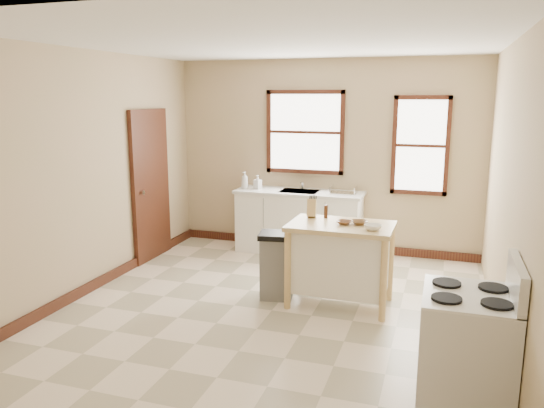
{
  "coord_description": "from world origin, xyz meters",
  "views": [
    {
      "loc": [
        1.67,
        -5.12,
        2.29
      ],
      "look_at": [
        -0.13,
        0.4,
        1.09
      ],
      "focal_mm": 35.0,
      "sensor_mm": 36.0,
      "label": 1
    }
  ],
  "objects_px": {
    "dish_rack": "(344,190)",
    "gas_stove": "(467,334)",
    "soap_bottle_a": "(245,180)",
    "kitchen_island": "(340,264)",
    "trash_bin": "(277,265)",
    "bowl_a": "(344,222)",
    "bowl_b": "(360,223)",
    "pepper_grinder": "(326,212)",
    "knife_block": "(312,209)",
    "soap_bottle_b": "(258,182)",
    "bowl_c": "(373,227)"
  },
  "relations": [
    {
      "from": "bowl_b",
      "to": "soap_bottle_a",
      "type": "bearing_deg",
      "value": 139.69
    },
    {
      "from": "bowl_c",
      "to": "trash_bin",
      "type": "xyz_separation_m",
      "value": [
        -1.08,
        0.12,
        -0.56
      ]
    },
    {
      "from": "knife_block",
      "to": "bowl_c",
      "type": "relative_size",
      "value": 1.1
    },
    {
      "from": "bowl_c",
      "to": "gas_stove",
      "type": "relative_size",
      "value": 0.16
    },
    {
      "from": "soap_bottle_a",
      "to": "bowl_a",
      "type": "bearing_deg",
      "value": -22.25
    },
    {
      "from": "dish_rack",
      "to": "bowl_a",
      "type": "relative_size",
      "value": 2.25
    },
    {
      "from": "dish_rack",
      "to": "pepper_grinder",
      "type": "distance_m",
      "value": 1.56
    },
    {
      "from": "kitchen_island",
      "to": "bowl_a",
      "type": "bearing_deg",
      "value": 0.32
    },
    {
      "from": "knife_block",
      "to": "dish_rack",
      "type": "bearing_deg",
      "value": 78.85
    },
    {
      "from": "soap_bottle_a",
      "to": "bowl_a",
      "type": "height_order",
      "value": "soap_bottle_a"
    },
    {
      "from": "soap_bottle_b",
      "to": "trash_bin",
      "type": "height_order",
      "value": "soap_bottle_b"
    },
    {
      "from": "soap_bottle_a",
      "to": "gas_stove",
      "type": "relative_size",
      "value": 0.22
    },
    {
      "from": "bowl_c",
      "to": "soap_bottle_b",
      "type": "bearing_deg",
      "value": 135.36
    },
    {
      "from": "soap_bottle_b",
      "to": "trash_bin",
      "type": "relative_size",
      "value": 0.27
    },
    {
      "from": "knife_block",
      "to": "trash_bin",
      "type": "height_order",
      "value": "knife_block"
    },
    {
      "from": "pepper_grinder",
      "to": "bowl_b",
      "type": "relative_size",
      "value": 0.86
    },
    {
      "from": "knife_block",
      "to": "gas_stove",
      "type": "bearing_deg",
      "value": -57.24
    },
    {
      "from": "pepper_grinder",
      "to": "bowl_a",
      "type": "height_order",
      "value": "pepper_grinder"
    },
    {
      "from": "pepper_grinder",
      "to": "trash_bin",
      "type": "xyz_separation_m",
      "value": [
        -0.5,
        -0.26,
        -0.61
      ]
    },
    {
      "from": "knife_block",
      "to": "gas_stove",
      "type": "relative_size",
      "value": 0.17
    },
    {
      "from": "soap_bottle_b",
      "to": "trash_bin",
      "type": "bearing_deg",
      "value": -42.85
    },
    {
      "from": "dish_rack",
      "to": "kitchen_island",
      "type": "xyz_separation_m",
      "value": [
        0.31,
        -1.78,
        -0.51
      ]
    },
    {
      "from": "pepper_grinder",
      "to": "kitchen_island",
      "type": "bearing_deg",
      "value": -45.95
    },
    {
      "from": "soap_bottle_a",
      "to": "bowl_c",
      "type": "height_order",
      "value": "soap_bottle_a"
    },
    {
      "from": "knife_block",
      "to": "gas_stove",
      "type": "height_order",
      "value": "gas_stove"
    },
    {
      "from": "knife_block",
      "to": "pepper_grinder",
      "type": "distance_m",
      "value": 0.16
    },
    {
      "from": "soap_bottle_b",
      "to": "bowl_b",
      "type": "relative_size",
      "value": 1.16
    },
    {
      "from": "kitchen_island",
      "to": "trash_bin",
      "type": "height_order",
      "value": "kitchen_island"
    },
    {
      "from": "bowl_b",
      "to": "trash_bin",
      "type": "relative_size",
      "value": 0.23
    },
    {
      "from": "dish_rack",
      "to": "bowl_c",
      "type": "relative_size",
      "value": 2.0
    },
    {
      "from": "soap_bottle_b",
      "to": "gas_stove",
      "type": "distance_m",
      "value": 4.49
    },
    {
      "from": "kitchen_island",
      "to": "trash_bin",
      "type": "bearing_deg",
      "value": -176.31
    },
    {
      "from": "dish_rack",
      "to": "bowl_b",
      "type": "distance_m",
      "value": 1.81
    },
    {
      "from": "soap_bottle_a",
      "to": "bowl_c",
      "type": "relative_size",
      "value": 1.41
    },
    {
      "from": "soap_bottle_b",
      "to": "bowl_c",
      "type": "distance_m",
      "value": 2.74
    },
    {
      "from": "bowl_a",
      "to": "bowl_b",
      "type": "height_order",
      "value": "bowl_b"
    },
    {
      "from": "soap_bottle_a",
      "to": "trash_bin",
      "type": "relative_size",
      "value": 0.33
    },
    {
      "from": "kitchen_island",
      "to": "knife_block",
      "type": "xyz_separation_m",
      "value": [
        -0.38,
        0.21,
        0.56
      ]
    },
    {
      "from": "trash_bin",
      "to": "pepper_grinder",
      "type": "bearing_deg",
      "value": 18.24
    },
    {
      "from": "bowl_a",
      "to": "gas_stove",
      "type": "xyz_separation_m",
      "value": [
        1.23,
        -1.67,
        -0.36
      ]
    },
    {
      "from": "soap_bottle_a",
      "to": "kitchen_island",
      "type": "bearing_deg",
      "value": -22.75
    },
    {
      "from": "pepper_grinder",
      "to": "knife_block",
      "type": "bearing_deg",
      "value": -173.35
    },
    {
      "from": "knife_block",
      "to": "soap_bottle_b",
      "type": "bearing_deg",
      "value": 119.35
    },
    {
      "from": "soap_bottle_a",
      "to": "trash_bin",
      "type": "xyz_separation_m",
      "value": [
        1.05,
        -1.74,
        -0.66
      ]
    },
    {
      "from": "dish_rack",
      "to": "knife_block",
      "type": "relative_size",
      "value": 1.82
    },
    {
      "from": "kitchen_island",
      "to": "bowl_c",
      "type": "height_order",
      "value": "bowl_c"
    },
    {
      "from": "bowl_c",
      "to": "dish_rack",
      "type": "bearing_deg",
      "value": 108.96
    },
    {
      "from": "dish_rack",
      "to": "gas_stove",
      "type": "relative_size",
      "value": 0.31
    },
    {
      "from": "kitchen_island",
      "to": "soap_bottle_a",
      "type": "bearing_deg",
      "value": 136.94
    },
    {
      "from": "kitchen_island",
      "to": "trash_bin",
      "type": "distance_m",
      "value": 0.72
    }
  ]
}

